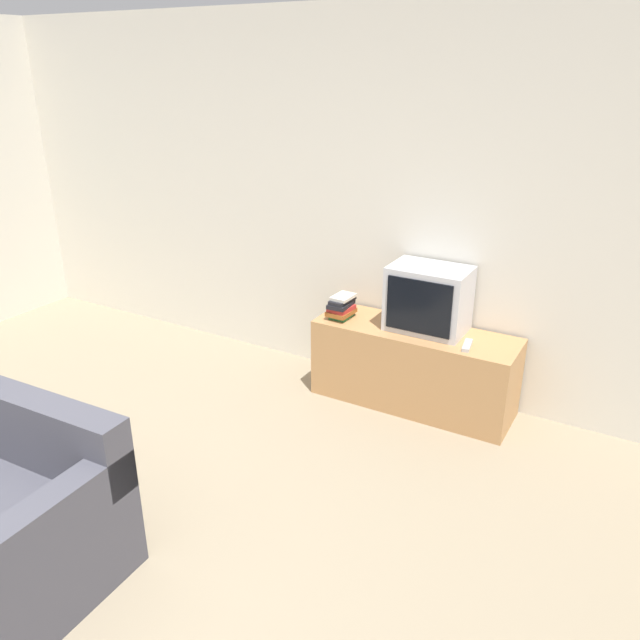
% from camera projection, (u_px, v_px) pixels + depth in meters
% --- Properties ---
extents(wall_back, '(9.00, 0.06, 2.60)m').
position_uv_depth(wall_back, '(324.00, 200.00, 4.53)').
color(wall_back, silver).
rests_on(wall_back, ground_plane).
extents(tv_stand, '(1.38, 0.45, 0.56)m').
position_uv_depth(tv_stand, '(413.00, 367.00, 4.30)').
color(tv_stand, tan).
rests_on(tv_stand, ground_plane).
extents(television, '(0.52, 0.36, 0.44)m').
position_uv_depth(television, '(428.00, 299.00, 4.13)').
color(television, silver).
rests_on(television, tv_stand).
extents(book_stack, '(0.16, 0.23, 0.17)m').
position_uv_depth(book_stack, '(342.00, 307.00, 4.37)').
color(book_stack, '#2D753D').
rests_on(book_stack, tv_stand).
extents(remote_on_stand, '(0.07, 0.18, 0.02)m').
position_uv_depth(remote_on_stand, '(467.00, 345.00, 3.94)').
color(remote_on_stand, '#B7B7B7').
rests_on(remote_on_stand, tv_stand).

